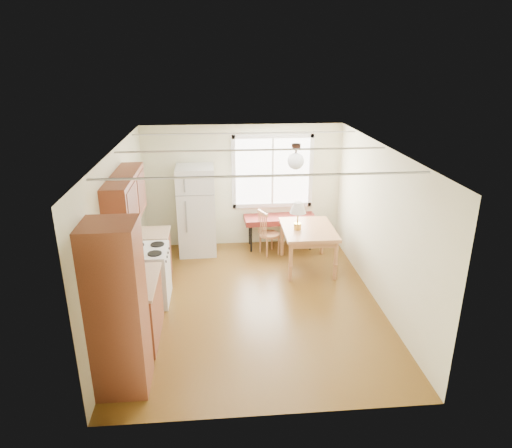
{
  "coord_description": "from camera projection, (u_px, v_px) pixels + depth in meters",
  "views": [
    {
      "loc": [
        -0.52,
        -6.49,
        3.77
      ],
      "look_at": [
        0.09,
        0.53,
        1.15
      ],
      "focal_mm": 32.0,
      "sensor_mm": 36.0,
      "label": 1
    }
  ],
  "objects": [
    {
      "name": "refrigerator",
      "position": [
        197.0,
        210.0,
        9.01
      ],
      "size": [
        0.74,
        0.77,
        1.77
      ],
      "rotation": [
        0.0,
        0.0,
        0.02
      ],
      "color": "silver",
      "rests_on": "ground"
    },
    {
      "name": "table_lamp",
      "position": [
        298.0,
        210.0,
        8.17
      ],
      "size": [
        0.3,
        0.3,
        0.52
      ],
      "rotation": [
        0.0,
        0.0,
        -0.1
      ],
      "color": "#B39939",
      "rests_on": "dining_table"
    },
    {
      "name": "kitchen_run",
      "position": [
        135.0,
        277.0,
        6.39
      ],
      "size": [
        0.65,
        3.4,
        2.2
      ],
      "color": "brown",
      "rests_on": "ground"
    },
    {
      "name": "coffee_maker",
      "position": [
        125.0,
        288.0,
        5.71
      ],
      "size": [
        0.23,
        0.27,
        0.36
      ],
      "rotation": [
        0.0,
        0.0,
        0.25
      ],
      "color": "black",
      "rests_on": "kitchen_run"
    },
    {
      "name": "bench",
      "position": [
        280.0,
        220.0,
        9.33
      ],
      "size": [
        1.47,
        0.59,
        0.67
      ],
      "rotation": [
        0.0,
        0.0,
        0.04
      ],
      "color": "maroon",
      "rests_on": "ground"
    },
    {
      "name": "room_shell",
      "position": [
        253.0,
        230.0,
        6.98
      ],
      "size": [
        4.6,
        5.6,
        2.62
      ],
      "color": "#4F3110",
      "rests_on": "ground"
    },
    {
      "name": "dining_table",
      "position": [
        308.0,
        233.0,
        8.41
      ],
      "size": [
        0.95,
        1.26,
        0.78
      ],
      "rotation": [
        0.0,
        0.0,
        -0.01
      ],
      "color": "#AB6D41",
      "rests_on": "ground"
    },
    {
      "name": "kettle",
      "position": [
        131.0,
        261.0,
        6.55
      ],
      "size": [
        0.11,
        0.11,
        0.2
      ],
      "color": "red",
      "rests_on": "kitchen_run"
    },
    {
      "name": "pendant_light",
      "position": [
        296.0,
        160.0,
        7.07
      ],
      "size": [
        0.26,
        0.26,
        0.4
      ],
      "color": "black",
      "rests_on": "room_shell"
    },
    {
      "name": "chair",
      "position": [
        266.0,
        230.0,
        9.01
      ],
      "size": [
        0.45,
        0.44,
        0.9
      ],
      "rotation": [
        0.0,
        0.0,
        0.41
      ],
      "color": "#AB6D41",
      "rests_on": "ground"
    },
    {
      "name": "window_unit",
      "position": [
        273.0,
        172.0,
        9.23
      ],
      "size": [
        1.64,
        0.05,
        1.51
      ],
      "color": "white",
      "rests_on": "room_shell"
    }
  ]
}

